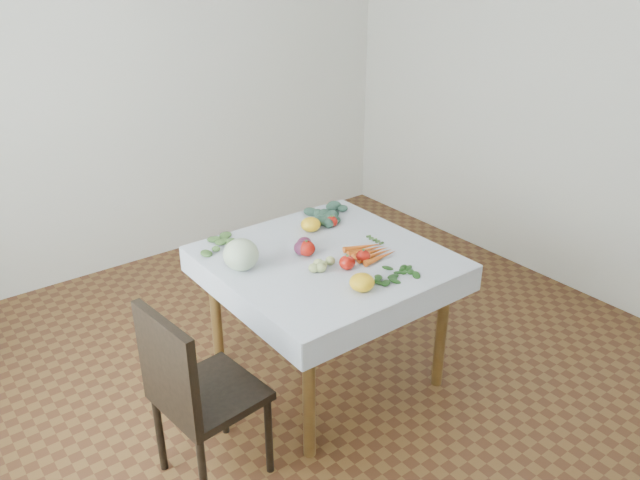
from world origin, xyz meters
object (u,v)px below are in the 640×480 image
object	(u,v)px
chair	(192,388)
heirloom_back	(311,224)
cabbage	(241,255)
carrot_bunch	(371,252)
table	(326,273)

from	to	relation	value
chair	heirloom_back	world-z (taller)	chair
chair	cabbage	size ratio (longest dim) A/B	5.11
cabbage	carrot_bunch	size ratio (longest dim) A/B	0.78
heirloom_back	table	bearing A→B (deg)	-111.83
table	heirloom_back	distance (m)	0.35
heirloom_back	carrot_bunch	world-z (taller)	heirloom_back
table	carrot_bunch	bearing A→B (deg)	-35.45
cabbage	heirloom_back	size ratio (longest dim) A/B	1.58
heirloom_back	carrot_bunch	xyz separation A→B (m)	(0.07, -0.43, -0.02)
chair	cabbage	world-z (taller)	cabbage
chair	heirloom_back	distance (m)	1.22
table	cabbage	distance (m)	0.48
chair	cabbage	xyz separation A→B (m)	(0.50, 0.41, 0.32)
table	chair	xyz separation A→B (m)	(-0.93, -0.27, -0.13)
table	carrot_bunch	distance (m)	0.26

